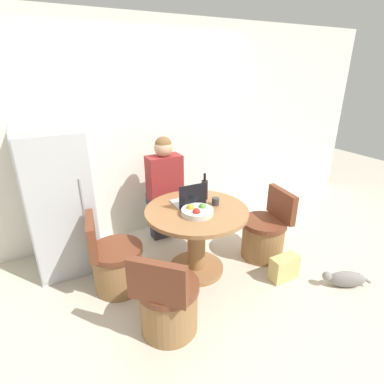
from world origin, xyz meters
name	(u,v)px	position (x,y,z in m)	size (l,w,h in m)	color
ground_plane	(201,284)	(0.00, 0.00, 0.00)	(12.00, 12.00, 0.00)	beige
wall_back	(147,133)	(0.00, 1.39, 1.30)	(7.00, 0.06, 2.60)	silver
refrigerator	(60,200)	(-1.12, 1.01, 0.78)	(0.62, 0.68, 1.55)	silver
dining_table	(196,231)	(0.07, 0.23, 0.48)	(1.04, 1.04, 0.73)	olive
chair_right_side	(264,235)	(0.90, 0.12, 0.27)	(0.52, 0.51, 0.79)	olive
chair_near_left_corner	(168,304)	(-0.51, -0.36, 0.27)	(0.58, 0.58, 0.79)	olive
chair_left_side	(116,264)	(-0.76, 0.36, 0.27)	(0.52, 0.51, 0.79)	olive
person_seated	(163,186)	(0.02, 0.98, 0.74)	(0.40, 0.37, 1.34)	#2D2D38
laptop	(189,200)	(0.05, 0.36, 0.78)	(0.30, 0.26, 0.25)	#B7B7BC
fruit_bowl	(197,211)	(0.02, 0.13, 0.77)	(0.31, 0.31, 0.10)	beige
coffee_cup	(216,201)	(0.29, 0.24, 0.77)	(0.08, 0.08, 0.08)	#383333
bottle	(205,189)	(0.27, 0.42, 0.84)	(0.07, 0.07, 0.29)	black
cat	(345,279)	(1.27, -0.69, 0.09)	(0.44, 0.29, 0.18)	gray
handbag	(284,268)	(0.81, -0.31, 0.13)	(0.30, 0.14, 0.26)	tan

